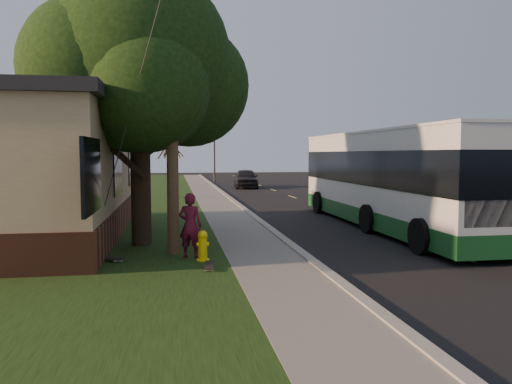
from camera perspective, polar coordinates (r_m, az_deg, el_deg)
ground at (r=12.73m, az=5.79°, el=-7.71°), size 120.00×120.00×0.00m
road at (r=23.33m, az=8.81°, el=-2.21°), size 8.00×80.00×0.01m
curb at (r=22.40m, az=-0.96°, el=-2.29°), size 0.25×80.00×0.12m
sidewalk at (r=22.28m, az=-3.51°, el=-2.39°), size 2.00×80.00×0.08m
grass_verge at (r=22.19m, az=-12.54°, el=-2.53°), size 5.00×80.00×0.07m
fire_hydrant at (r=12.23m, az=-6.10°, el=-6.14°), size 0.32×0.32×0.74m
utility_pole at (r=13.15m, az=-9.67°, el=12.94°), size 2.86×3.21×9.07m
leafy_tree at (r=14.89m, az=-13.11°, el=13.96°), size 6.30×6.00×7.80m
bare_tree_near at (r=30.01m, az=-9.89°, el=3.33°), size 1.38×1.21×4.31m
bare_tree_far at (r=42.01m, az=-9.09°, el=3.42°), size 1.38×1.21×4.03m
traffic_signal at (r=46.16m, az=-4.78°, el=4.98°), size 0.18×0.22×5.50m
transit_bus at (r=18.50m, az=15.36°, el=1.68°), size 2.95×12.78×3.46m
skateboarder at (r=12.51m, az=-7.53°, el=-3.81°), size 0.69×0.57×1.63m
skateboard_main at (r=11.49m, az=-5.34°, el=-8.36°), size 0.31×0.88×0.08m
skateboard_spare at (r=12.66m, az=-16.80°, el=-7.32°), size 0.94×0.50×0.09m
dumpster at (r=21.99m, az=-24.38°, el=-1.17°), size 1.76×1.58×1.29m
distant_car at (r=39.14m, az=-1.17°, el=1.57°), size 2.18×4.56×1.50m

